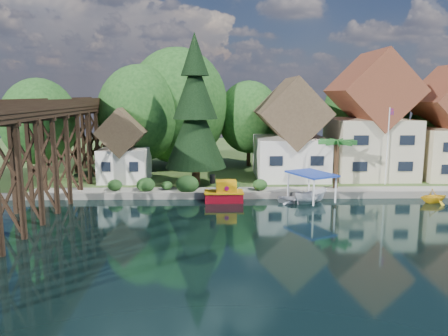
{
  "coord_description": "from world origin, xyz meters",
  "views": [
    {
      "loc": [
        -1.33,
        -31.88,
        9.74
      ],
      "look_at": [
        -0.55,
        6.0,
        3.28
      ],
      "focal_mm": 35.0,
      "sensor_mm": 36.0,
      "label": 1
    }
  ],
  "objects_px": {
    "flagpole": "(389,138)",
    "boat_canopy": "(311,190)",
    "house_left": "(290,136)",
    "tugboat": "(224,193)",
    "trestle_bridge": "(42,146)",
    "house_center": "(370,124)",
    "conifer": "(195,113)",
    "boat_white_a": "(298,198)",
    "shed": "(124,150)",
    "palm_tree": "(337,144)",
    "boat_yellow": "(434,195)"
  },
  "relations": [
    {
      "from": "house_left",
      "to": "tugboat",
      "type": "height_order",
      "value": "house_left"
    },
    {
      "from": "house_center",
      "to": "palm_tree",
      "type": "height_order",
      "value": "house_center"
    },
    {
      "from": "trestle_bridge",
      "to": "flagpole",
      "type": "height_order",
      "value": "trestle_bridge"
    },
    {
      "from": "house_center",
      "to": "boat_white_a",
      "type": "relative_size",
      "value": 3.85
    },
    {
      "from": "house_left",
      "to": "palm_tree",
      "type": "relative_size",
      "value": 2.15
    },
    {
      "from": "conifer",
      "to": "boat_white_a",
      "type": "height_order",
      "value": "conifer"
    },
    {
      "from": "shed",
      "to": "boat_white_a",
      "type": "bearing_deg",
      "value": -25.14
    },
    {
      "from": "trestle_bridge",
      "to": "conifer",
      "type": "height_order",
      "value": "conifer"
    },
    {
      "from": "conifer",
      "to": "tugboat",
      "type": "bearing_deg",
      "value": -60.95
    },
    {
      "from": "house_left",
      "to": "boat_white_a",
      "type": "bearing_deg",
      "value": -95.02
    },
    {
      "from": "boat_white_a",
      "to": "boat_canopy",
      "type": "xyz_separation_m",
      "value": [
        1.16,
        -0.09,
        0.8
      ]
    },
    {
      "from": "palm_tree",
      "to": "house_left",
      "type": "bearing_deg",
      "value": 120.42
    },
    {
      "from": "boat_canopy",
      "to": "trestle_bridge",
      "type": "bearing_deg",
      "value": -177.1
    },
    {
      "from": "tugboat",
      "to": "boat_yellow",
      "type": "distance_m",
      "value": 18.91
    },
    {
      "from": "palm_tree",
      "to": "trestle_bridge",
      "type": "bearing_deg",
      "value": -169.71
    },
    {
      "from": "palm_tree",
      "to": "boat_yellow",
      "type": "bearing_deg",
      "value": -26.34
    },
    {
      "from": "shed",
      "to": "palm_tree",
      "type": "distance_m",
      "value": 22.03
    },
    {
      "from": "trestle_bridge",
      "to": "boat_white_a",
      "type": "height_order",
      "value": "trestle_bridge"
    },
    {
      "from": "flagpole",
      "to": "boat_canopy",
      "type": "bearing_deg",
      "value": -148.44
    },
    {
      "from": "flagpole",
      "to": "shed",
      "type": "bearing_deg",
      "value": 174.64
    },
    {
      "from": "trestle_bridge",
      "to": "flagpole",
      "type": "bearing_deg",
      "value": 11.78
    },
    {
      "from": "trestle_bridge",
      "to": "boat_white_a",
      "type": "relative_size",
      "value": 12.24
    },
    {
      "from": "house_left",
      "to": "conifer",
      "type": "bearing_deg",
      "value": -158.75
    },
    {
      "from": "flagpole",
      "to": "boat_yellow",
      "type": "xyz_separation_m",
      "value": [
        2.0,
        -5.83,
        -4.64
      ]
    },
    {
      "from": "house_left",
      "to": "boat_yellow",
      "type": "bearing_deg",
      "value": -41.01
    },
    {
      "from": "shed",
      "to": "conifer",
      "type": "xyz_separation_m",
      "value": [
        7.7,
        -2.5,
        3.98
      ]
    },
    {
      "from": "boat_white_a",
      "to": "house_left",
      "type": "bearing_deg",
      "value": 8.37
    },
    {
      "from": "trestle_bridge",
      "to": "boat_yellow",
      "type": "bearing_deg",
      "value": 1.54
    },
    {
      "from": "boat_white_a",
      "to": "boat_canopy",
      "type": "bearing_deg",
      "value": -81.23
    },
    {
      "from": "flagpole",
      "to": "boat_white_a",
      "type": "xyz_separation_m",
      "value": [
        -10.23,
        -5.48,
        -4.97
      ]
    },
    {
      "from": "flagpole",
      "to": "boat_canopy",
      "type": "relative_size",
      "value": 1.54
    },
    {
      "from": "flagpole",
      "to": "boat_white_a",
      "type": "distance_m",
      "value": 12.63
    },
    {
      "from": "shed",
      "to": "boat_canopy",
      "type": "height_order",
      "value": "shed"
    },
    {
      "from": "shed",
      "to": "flagpole",
      "type": "height_order",
      "value": "flagpole"
    },
    {
      "from": "house_center",
      "to": "palm_tree",
      "type": "xyz_separation_m",
      "value": [
        -5.47,
        -6.51,
        -1.45
      ]
    },
    {
      "from": "trestle_bridge",
      "to": "house_left",
      "type": "xyz_separation_m",
      "value": [
        23.0,
        10.83,
        -0.21
      ]
    },
    {
      "from": "shed",
      "to": "tugboat",
      "type": "xyz_separation_m",
      "value": [
        10.5,
        -7.54,
        -3.06
      ]
    },
    {
      "from": "trestle_bridge",
      "to": "boat_yellow",
      "type": "height_order",
      "value": "trestle_bridge"
    },
    {
      "from": "flagpole",
      "to": "trestle_bridge",
      "type": "bearing_deg",
      "value": -168.22
    },
    {
      "from": "trestle_bridge",
      "to": "conifer",
      "type": "xyz_separation_m",
      "value": [
        12.7,
        6.82,
        2.46
      ]
    },
    {
      "from": "trestle_bridge",
      "to": "tugboat",
      "type": "height_order",
      "value": "trestle_bridge"
    },
    {
      "from": "palm_tree",
      "to": "boat_canopy",
      "type": "bearing_deg",
      "value": -131.47
    },
    {
      "from": "shed",
      "to": "house_left",
      "type": "bearing_deg",
      "value": 4.77
    },
    {
      "from": "trestle_bridge",
      "to": "palm_tree",
      "type": "relative_size",
      "value": 8.64
    },
    {
      "from": "house_left",
      "to": "shed",
      "type": "bearing_deg",
      "value": -175.23
    },
    {
      "from": "house_center",
      "to": "trestle_bridge",
      "type": "bearing_deg",
      "value": -160.51
    },
    {
      "from": "house_center",
      "to": "conifer",
      "type": "height_order",
      "value": "conifer"
    },
    {
      "from": "boat_white_a",
      "to": "palm_tree",
      "type": "bearing_deg",
      "value": -37.6
    },
    {
      "from": "shed",
      "to": "boat_yellow",
      "type": "height_order",
      "value": "shed"
    },
    {
      "from": "flagpole",
      "to": "boat_yellow",
      "type": "height_order",
      "value": "flagpole"
    }
  ]
}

